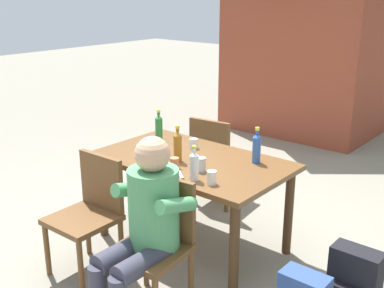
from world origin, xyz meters
name	(u,v)px	position (x,y,z in m)	size (l,w,h in m)	color
ground_plane	(192,243)	(0.00, 0.00, 0.00)	(24.00, 24.00, 0.00)	gray
dining_table	(192,170)	(0.00, 0.00, 0.65)	(1.51, 0.90, 0.75)	brown
chair_near_right	(157,238)	(0.33, -0.75, 0.49)	(0.49, 0.49, 0.87)	brown
chair_far_left	(216,156)	(-0.33, 0.75, 0.49)	(0.49, 0.49, 0.87)	brown
chair_near_left	(91,208)	(-0.34, -0.75, 0.49)	(0.45, 0.45, 0.87)	brown
person_in_white_shirt	(145,221)	(0.34, -0.86, 0.66)	(0.47, 0.61, 1.18)	#4C935B
bottle_green	(159,127)	(-0.53, 0.18, 0.87)	(0.06, 0.06, 0.27)	#287A38
bottle_amber	(178,146)	(-0.05, -0.12, 0.87)	(0.06, 0.06, 0.29)	#996019
bottle_blue	(257,148)	(0.43, 0.25, 0.87)	(0.06, 0.06, 0.28)	#2D56A3
bottle_clear	(194,165)	(0.29, -0.33, 0.86)	(0.06, 0.06, 0.25)	white
cup_glass	(194,144)	(-0.15, 0.20, 0.79)	(0.07, 0.07, 0.08)	silver
cup_white	(212,178)	(0.43, -0.31, 0.80)	(0.07, 0.07, 0.10)	white
cup_steel	(201,165)	(0.23, -0.17, 0.80)	(0.07, 0.07, 0.11)	#B2B7BC
cup_terracotta	(175,163)	(0.04, -0.25, 0.79)	(0.07, 0.07, 0.08)	#BC6B47
table_knife	(182,178)	(0.21, -0.36, 0.75)	(0.20, 0.17, 0.01)	silver
backpack_by_near_side	(353,285)	(1.38, -0.05, 0.23)	(0.31, 0.22, 0.47)	black
brick_kiosk	(312,26)	(-0.94, 3.83, 1.50)	(2.39, 1.94, 2.86)	brown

